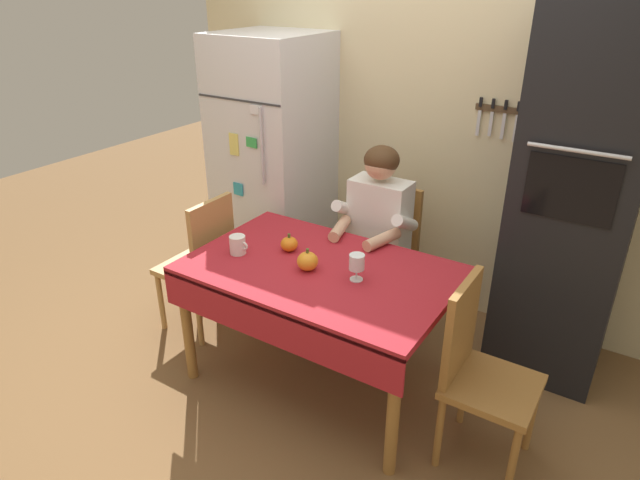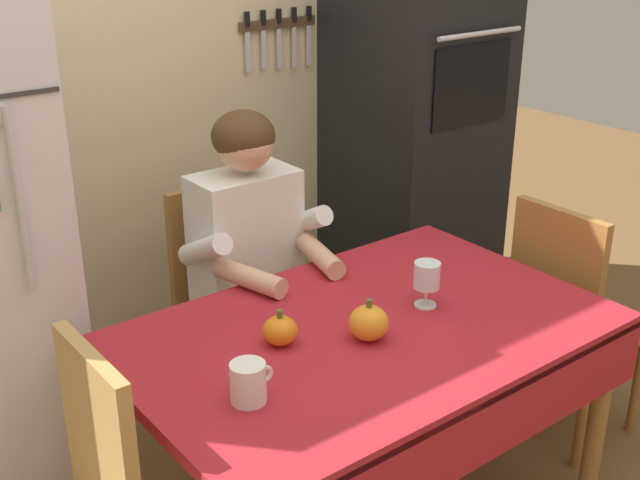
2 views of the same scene
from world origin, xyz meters
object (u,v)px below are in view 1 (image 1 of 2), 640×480
seated_person (374,229)px  pumpkin_medium (289,244)px  coffee_mug (238,245)px  wall_oven (576,199)px  chair_behind_person (386,251)px  pumpkin_large (308,261)px  refrigerator (274,165)px  dining_table (318,283)px  wine_glass (357,263)px  chair_left_side (203,260)px  chair_right_side (478,367)px

seated_person → pumpkin_medium: seated_person is taller
coffee_mug → wall_oven: bearing=33.6°
wall_oven → chair_behind_person: (-1.03, -0.13, -0.54)m
pumpkin_large → pumpkin_medium: size_ratio=1.18×
seated_person → pumpkin_medium: 0.58m
refrigerator → coffee_mug: (0.48, -0.97, -0.11)m
chair_behind_person → pumpkin_large: bearing=-93.8°
dining_table → pumpkin_large: bearing=-137.7°
pumpkin_medium → seated_person: bearing=62.6°
dining_table → pumpkin_medium: bearing=159.8°
seated_person → pumpkin_large: bearing=-95.0°
chair_behind_person → coffee_mug: 1.04m
wall_oven → coffee_mug: size_ratio=18.02×
refrigerator → coffee_mug: size_ratio=15.44×
refrigerator → chair_behind_person: 1.04m
dining_table → chair_behind_person: (0.02, 0.79, -0.14)m
wine_glass → pumpkin_large: 0.27m
wall_oven → chair_left_side: bearing=-156.0°
wall_oven → coffee_mug: wall_oven is taller
chair_left_side → pumpkin_large: 0.91m
chair_left_side → wine_glass: (1.13, -0.05, 0.32)m
chair_behind_person → chair_right_side: size_ratio=1.00×
refrigerator → seated_person: refrigerator is taller
seated_person → chair_left_side: seated_person is taller
wall_oven → pumpkin_large: bearing=-138.7°
chair_behind_person → chair_left_side: bearing=-141.2°
wall_oven → dining_table: bearing=-138.7°
dining_table → coffee_mug: coffee_mug is taller
wall_oven → pumpkin_medium: wall_oven is taller
chair_behind_person → wine_glass: chair_behind_person is taller
coffee_mug → wine_glass: size_ratio=0.82×
wall_oven → seated_person: 1.13m
wine_glass → pumpkin_large: size_ratio=1.16×
refrigerator → dining_table: (0.95, -0.88, -0.24)m
refrigerator → dining_table: 1.32m
refrigerator → chair_behind_person: refrigerator is taller
seated_person → pumpkin_large: seated_person is taller
wall_oven → wine_glass: 1.25m
chair_left_side → wine_glass: chair_left_side is taller
chair_right_side → pumpkin_large: bearing=179.9°
refrigerator → pumpkin_large: (0.91, -0.92, -0.11)m
seated_person → chair_behind_person: bearing=90.0°
coffee_mug → pumpkin_medium: bearing=39.3°
chair_behind_person → chair_right_side: bearing=-43.2°
pumpkin_large → chair_left_side: bearing=173.9°
refrigerator → pumpkin_medium: bearing=-48.5°
refrigerator → dining_table: bearing=-42.9°
refrigerator → coffee_mug: 1.09m
chair_right_side → coffee_mug: size_ratio=7.98×
chair_behind_person → coffee_mug: (-0.48, -0.88, 0.28)m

